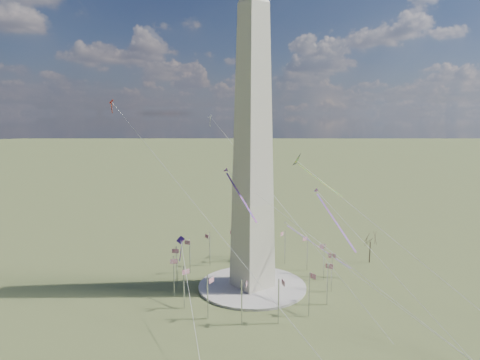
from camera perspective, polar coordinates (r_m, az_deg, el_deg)
ground at (r=147.90m, az=1.64°, el=-14.09°), size 2000.00×2000.00×0.00m
plaza at (r=147.74m, az=1.64°, el=-13.95°), size 36.00×36.00×0.80m
washington_monument at (r=136.55m, az=1.73°, el=4.78°), size 15.56×15.56×100.00m
flagpole_ring at (r=145.22m, az=1.65°, el=-11.45°), size 54.40×54.40×13.00m
tree_near at (r=175.10m, az=16.99°, el=-7.71°), size 7.14×7.14×12.49m
kite_delta_black at (r=170.68m, az=7.92°, el=2.28°), size 15.08×19.82×16.98m
kite_diamond_purple at (r=137.16m, az=-7.91°, el=-8.30°), size 1.94×2.84×8.59m
kite_streamer_left at (r=136.64m, az=11.75°, el=-4.03°), size 7.04×21.95×15.36m
kite_streamer_mid at (r=133.94m, az=-0.52°, el=-1.08°), size 4.35×20.41×14.06m
kite_streamer_right at (r=155.84m, az=8.96°, el=-7.70°), size 16.82×19.41×16.68m
kite_small_red at (r=148.90m, az=-16.77°, el=9.82°), size 1.37×2.12×4.64m
kite_small_white at (r=176.62m, az=-4.01°, el=8.33°), size 1.42×2.29×5.17m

